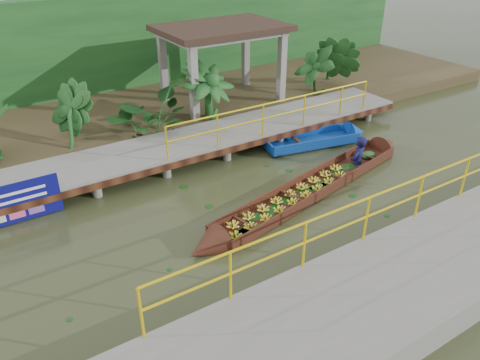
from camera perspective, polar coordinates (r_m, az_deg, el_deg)
ground at (r=11.82m, az=1.07°, el=-3.61°), size 80.00×80.00×0.00m
land_strip at (r=17.81m, az=-12.51°, el=8.14°), size 30.00×8.00×0.45m
far_dock at (r=14.23m, az=-6.51°, el=4.36°), size 16.00×2.06×1.66m
near_dock at (r=9.81m, az=20.20°, el=-11.39°), size 18.00×2.40×1.73m
pavilion at (r=17.26m, az=-2.24°, el=17.12°), size 4.40×3.00×3.00m
foliage_backdrop at (r=19.59m, az=-15.85°, el=15.09°), size 30.00×0.80×4.00m
vendor_boat at (r=12.90m, az=9.95°, el=0.28°), size 8.44×2.56×2.07m
moored_blue_boat at (r=15.74m, az=11.34°, el=5.16°), size 3.69×1.60×0.85m
tropical_plants at (r=16.04m, az=-5.34°, el=10.73°), size 14.47×1.47×1.84m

